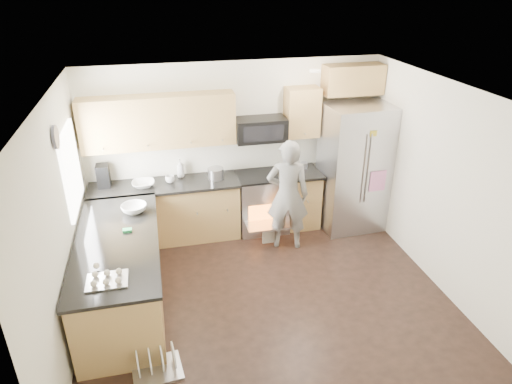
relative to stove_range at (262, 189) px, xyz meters
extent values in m
plane|color=black|center=(-0.35, -1.69, -0.68)|extent=(4.50, 4.50, 0.00)
cube|color=white|center=(-0.35, 0.31, 0.62)|extent=(4.50, 0.04, 2.60)
cube|color=white|center=(-0.35, -3.69, 0.62)|extent=(4.50, 0.04, 2.60)
cube|color=white|center=(-2.60, -1.69, 0.62)|extent=(0.04, 4.00, 2.60)
cube|color=white|center=(1.90, -1.69, 0.62)|extent=(0.04, 4.00, 2.60)
cube|color=white|center=(-0.35, -1.69, 1.92)|extent=(4.50, 4.00, 0.04)
cube|color=white|center=(-2.58, -0.69, 0.87)|extent=(0.04, 1.00, 1.00)
cylinder|color=beige|center=(0.55, -0.59, 1.91)|extent=(0.14, 0.14, 0.02)
cylinder|color=#474754|center=(-2.57, -1.24, 1.47)|extent=(0.03, 0.26, 0.26)
cube|color=#9E733F|center=(-1.48, 0.01, -0.24)|extent=(2.15, 0.60, 0.87)
cube|color=black|center=(-1.48, 0.00, 0.23)|extent=(2.19, 0.64, 0.04)
cube|color=#9E733F|center=(0.65, 0.01, -0.24)|extent=(0.50, 0.60, 0.87)
cube|color=black|center=(0.65, 0.00, 0.23)|extent=(0.54, 0.64, 0.04)
cube|color=#9E733F|center=(-1.47, 0.14, 1.15)|extent=(2.16, 0.33, 0.74)
cube|color=#9E733F|center=(0.65, 0.14, 1.15)|extent=(0.50, 0.33, 0.74)
cube|color=#9E733F|center=(1.43, 0.14, 1.60)|extent=(0.90, 0.33, 0.44)
imported|color=silver|center=(-1.77, -0.02, 0.29)|extent=(0.32, 0.32, 0.08)
imported|color=white|center=(-1.22, 0.21, 0.39)|extent=(0.11, 0.11, 0.28)
imported|color=white|center=(-1.39, 0.04, 0.30)|extent=(0.14, 0.14, 0.11)
cylinder|color=#B7B7BC|center=(-0.71, 0.03, 0.33)|extent=(0.24, 0.24, 0.16)
cube|color=black|center=(-2.32, 0.12, 0.41)|extent=(0.17, 0.21, 0.33)
cylinder|color=#B7B7BC|center=(0.72, 0.13, 0.29)|extent=(0.11, 0.11, 0.09)
cube|color=#9E733F|center=(-2.10, -1.44, -0.24)|extent=(0.90, 2.30, 0.87)
cube|color=black|center=(-2.10, -1.44, 0.23)|extent=(0.96, 2.36, 0.04)
imported|color=silver|center=(-1.90, -0.79, 0.30)|extent=(0.33, 0.33, 0.10)
cube|color=#37C163|center=(-1.97, -1.28, 0.26)|extent=(0.11, 0.07, 0.03)
cube|color=#B7B7BC|center=(-2.15, -2.24, 0.29)|extent=(0.41, 0.31, 0.09)
cube|color=#B7B7BC|center=(0.00, -0.01, -0.23)|extent=(0.76, 0.62, 0.90)
cube|color=black|center=(0.00, -0.01, 0.24)|extent=(0.76, 0.60, 0.03)
cube|color=orange|center=(0.00, -0.33, -0.28)|extent=(0.56, 0.02, 0.34)
cube|color=#B7B7BC|center=(0.00, -0.49, -0.36)|extent=(0.70, 0.34, 0.03)
cube|color=beige|center=(0.00, -0.54, -0.50)|extent=(0.24, 0.03, 0.28)
cube|color=black|center=(0.00, 0.11, 0.94)|extent=(0.76, 0.40, 0.34)
cube|color=#B7B7BC|center=(1.42, -0.22, 0.32)|extent=(1.01, 0.80, 1.99)
cylinder|color=#B7B7BC|center=(1.39, -0.60, 0.46)|extent=(0.03, 0.03, 1.08)
cylinder|color=#B7B7BC|center=(1.45, -0.60, 0.46)|extent=(0.03, 0.03, 1.08)
cube|color=#FF93DB|center=(1.64, -0.60, 0.24)|extent=(0.26, 0.02, 0.32)
cube|color=#7E91C9|center=(1.23, -0.60, 0.78)|extent=(0.19, 0.02, 0.24)
imported|color=gray|center=(0.23, -0.60, 0.16)|extent=(0.69, 0.55, 1.67)
cube|color=#B7B7BC|center=(-1.75, -2.64, -0.66)|extent=(0.54, 0.45, 0.03)
cylinder|color=white|center=(-1.93, -2.66, -0.51)|extent=(0.04, 0.28, 0.28)
cylinder|color=white|center=(-1.81, -2.64, -0.51)|extent=(0.04, 0.28, 0.28)
cylinder|color=white|center=(-1.69, -2.63, -0.51)|extent=(0.04, 0.28, 0.28)
cylinder|color=white|center=(-1.57, -2.62, -0.51)|extent=(0.04, 0.28, 0.28)
camera|label=1|loc=(-1.53, -6.22, 3.06)|focal=32.00mm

